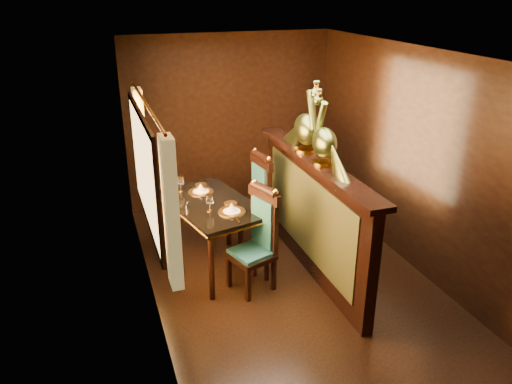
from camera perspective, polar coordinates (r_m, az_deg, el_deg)
The scene contains 8 objects.
ground at distance 5.65m, azimuth 4.45°, elevation -10.72°, with size 5.00×5.00×0.00m, color black.
room_shell at distance 4.94m, azimuth 4.01°, elevation 4.69°, with size 3.04×5.04×2.52m.
partition at distance 5.65m, azimuth 6.47°, elevation -2.46°, with size 0.26×2.70×1.36m.
dining_table at distance 5.71m, azimuth -5.13°, elevation -1.86°, with size 1.14×1.53×1.01m.
chair_left at distance 5.35m, azimuth 0.35°, elevation -4.94°, with size 0.55×0.56×1.19m.
chair_right at distance 6.15m, azimuth 0.00°, elevation -0.80°, with size 0.50×0.52×1.25m.
peacock_left at distance 5.14m, azimuth 7.91°, elevation 7.10°, with size 0.24×0.64×0.76m, color #1B5336, non-canonical shape.
peacock_right at distance 5.52m, azimuth 5.84°, elevation 8.68°, with size 0.26×0.70×0.83m, color #1B5336, non-canonical shape.
Camera 1 is at (-1.93, -4.30, 3.11)m, focal length 35.00 mm.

